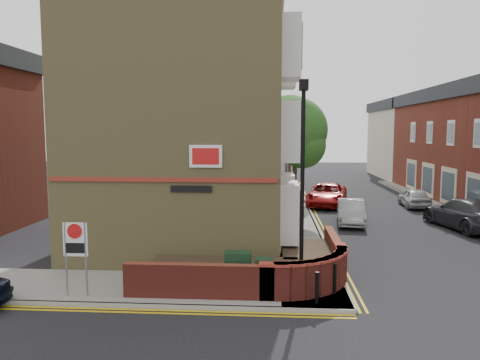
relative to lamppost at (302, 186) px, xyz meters
The scene contains 25 objects.
ground 3.90m from the lamppost, 143.13° to the right, with size 120.00×120.00×0.00m, color black.
pavement_corner 6.07m from the lamppost, behind, with size 13.00×3.00×0.12m, color gray.
pavement_main 15.17m from the lamppost, 88.45° to the left, with size 2.00×32.00×0.12m, color gray.
kerb_side 6.18m from the lamppost, 166.76° to the right, with size 13.00×0.15×0.12m, color gray.
kerb_main_near 15.22m from the lamppost, 84.60° to the left, with size 0.15×32.00×0.12m, color gray.
kerb_main_far 15.44m from the lamppost, 51.46° to the left, with size 0.15×40.00×0.12m, color gray.
yellow_lines_side 6.27m from the lamppost, 164.13° to the right, with size 13.00×0.28×0.01m, color gold.
yellow_lines_main 15.26m from the lamppost, 83.64° to the left, with size 0.28×32.00×0.01m, color gold.
corner_building 8.62m from the lamppost, 123.16° to the left, with size 8.95×10.40×13.60m.
garden_wall 3.93m from the lamppost, 140.91° to the left, with size 6.80×6.00×1.20m, color maroon, non-canonical shape.
lamppost is the anchor object (origin of this frame).
utility_cabinet_large 3.24m from the lamppost, behind, with size 0.80×0.45×1.20m, color #16321E.
utility_cabinet_small 2.90m from the lamppost, 169.70° to the right, with size 0.55×0.40×1.10m, color #16321E.
bollard_near 2.91m from the lamppost, 63.43° to the right, with size 0.11×0.11×0.90m, color black.
bollard_far 2.95m from the lamppost, ahead, with size 0.11×0.11×0.90m, color black.
zone_sign 6.85m from the lamppost, behind, with size 0.72×0.07×2.20m.
far_terrace_cream 39.00m from the lamppost, 70.68° to the left, with size 5.40×12.40×8.00m.
tree_near 12.92m from the lamppost, 88.22° to the left, with size 3.64×3.65×6.70m.
tree_mid 20.93m from the lamppost, 88.90° to the left, with size 4.03×4.03×7.42m.
tree_far 28.89m from the lamppost, 89.21° to the left, with size 3.81×3.81×7.00m.
traffic_light_assembly 23.82m from the lamppost, 88.07° to the left, with size 0.20×0.16×4.20m.
silver_car_near 11.97m from the lamppost, 73.45° to the left, with size 1.36×3.90×1.28m, color #999CA0.
red_car_main 17.71m from the lamppost, 80.93° to the left, with size 2.42×5.26×1.46m, color maroon.
grey_car_far 13.82m from the lamppost, 49.07° to the left, with size 2.22×5.45×1.58m, color #2E2E33.
silver_car_far 19.08m from the lamppost, 63.82° to the left, with size 1.48×3.67×1.25m, color #A2A5A9.
Camera 1 is at (0.71, -12.49, 5.00)m, focal length 35.00 mm.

